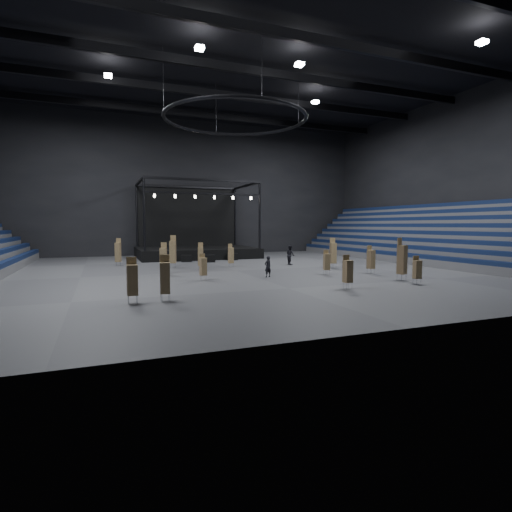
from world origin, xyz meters
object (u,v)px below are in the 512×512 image
object	(u,v)px
chair_stack_3	(163,258)
chair_stack_5	(371,259)
crew_member	(290,255)
chair_stack_9	(203,266)
chair_stack_4	(333,253)
chair_stack_12	(165,277)
chair_stack_0	(402,259)
chair_stack_2	(201,256)
flight_case_right	(233,257)
chair_stack_11	(231,255)
chair_stack_10	(417,269)
flight_case_left	(187,258)
chair_stack_13	(132,279)
chair_stack_7	(327,261)
chair_stack_8	(173,251)
stage	(195,245)
man_center	(268,267)
chair_stack_1	(348,271)
chair_stack_6	(118,252)
flight_case_mid	(209,259)

from	to	relation	value
chair_stack_3	chair_stack_5	distance (m)	16.82
crew_member	chair_stack_9	bearing A→B (deg)	129.86
chair_stack_4	chair_stack_12	size ratio (longest dim) A/B	1.15
chair_stack_0	chair_stack_12	distance (m)	17.21
chair_stack_2	chair_stack_3	xyz separation A→B (m)	(-3.61, -2.50, 0.09)
chair_stack_2	flight_case_right	bearing A→B (deg)	73.82
chair_stack_11	chair_stack_10	bearing A→B (deg)	-66.09
flight_case_left	chair_stack_4	world-z (taller)	chair_stack_4
chair_stack_13	crew_member	world-z (taller)	chair_stack_13
flight_case_right	chair_stack_7	bearing A→B (deg)	-78.84
chair_stack_8	chair_stack_13	distance (m)	16.97
stage	man_center	size ratio (longest dim) A/B	8.67
stage	chair_stack_5	world-z (taller)	stage
flight_case_left	flight_case_right	distance (m)	5.33
stage	chair_stack_1	bearing A→B (deg)	-83.19
stage	chair_stack_9	xyz separation A→B (m)	(-4.13, -21.16, -0.42)
stage	chair_stack_4	bearing A→B (deg)	-62.37
chair_stack_13	chair_stack_8	bearing A→B (deg)	72.75
chair_stack_1	chair_stack_6	xyz separation A→B (m)	(-12.80, 20.00, 0.24)
flight_case_right	chair_stack_1	xyz separation A→B (m)	(0.43, -22.04, 0.75)
chair_stack_13	chair_stack_10	bearing A→B (deg)	-0.86
stage	chair_stack_3	world-z (taller)	stage
chair_stack_11	chair_stack_5	bearing A→B (deg)	-50.56
flight_case_mid	chair_stack_12	bearing A→B (deg)	-110.69
flight_case_mid	chair_stack_2	world-z (taller)	chair_stack_2
chair_stack_6	chair_stack_13	distance (m)	20.00
chair_stack_7	man_center	size ratio (longest dim) A/B	1.23
chair_stack_5	chair_stack_13	bearing A→B (deg)	-173.06
stage	flight_case_right	world-z (taller)	stage
chair_stack_2	flight_case_left	bearing A→B (deg)	105.36
flight_case_mid	crew_member	bearing A→B (deg)	-37.67
chair_stack_3	chair_stack_6	bearing A→B (deg)	132.81
chair_stack_3	chair_stack_13	size ratio (longest dim) A/B	1.10
flight_case_left	chair_stack_8	bearing A→B (deg)	-113.50
chair_stack_3	chair_stack_0	bearing A→B (deg)	-7.23
chair_stack_13	chair_stack_12	bearing A→B (deg)	-0.87
chair_stack_3	chair_stack_8	size ratio (longest dim) A/B	0.86
flight_case_right	chair_stack_9	distance (m)	16.58
stage	crew_member	distance (m)	14.83
chair_stack_0	chair_stack_8	distance (m)	20.10
chair_stack_7	chair_stack_12	size ratio (longest dim) A/B	0.81
flight_case_right	chair_stack_3	world-z (taller)	chair_stack_3
chair_stack_9	crew_member	size ratio (longest dim) A/B	0.99
flight_case_left	chair_stack_5	distance (m)	19.89
chair_stack_3	chair_stack_11	size ratio (longest dim) A/B	1.18
chair_stack_1	chair_stack_13	xyz separation A→B (m)	(-12.91, 0.00, 0.11)
chair_stack_1	chair_stack_11	world-z (taller)	chair_stack_11
stage	crew_member	world-z (taller)	stage
flight_case_mid	chair_stack_7	xyz separation A→B (m)	(6.14, -13.70, 0.67)
chair_stack_4	chair_stack_12	distance (m)	20.16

